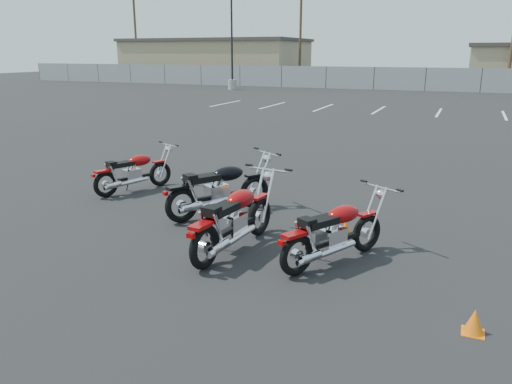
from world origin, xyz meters
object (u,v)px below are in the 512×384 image
at_px(motorcycle_front_red, 134,172).
at_px(motorcycle_rear_red, 234,219).
at_px(motorcycle_second_black, 219,189).
at_px(motorcycle_third_red, 334,233).

relative_size(motorcycle_front_red, motorcycle_rear_red, 0.84).
relative_size(motorcycle_front_red, motorcycle_second_black, 0.90).
bearing_deg(motorcycle_front_red, motorcycle_rear_red, -32.35).
distance_m(motorcycle_second_black, motorcycle_third_red, 2.84).
height_order(motorcycle_second_black, motorcycle_rear_red, same).
bearing_deg(motorcycle_rear_red, motorcycle_front_red, 147.65).
height_order(motorcycle_third_red, motorcycle_rear_red, motorcycle_rear_red).
distance_m(motorcycle_front_red, motorcycle_second_black, 2.58).
bearing_deg(motorcycle_third_red, motorcycle_second_black, 152.28).
height_order(motorcycle_front_red, motorcycle_third_red, motorcycle_third_red).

